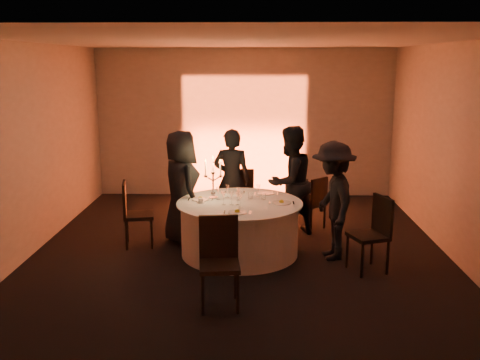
{
  "coord_description": "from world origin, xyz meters",
  "views": [
    {
      "loc": [
        0.2,
        -7.36,
        2.74
      ],
      "look_at": [
        0.0,
        0.2,
        1.05
      ],
      "focal_mm": 40.0,
      "sensor_mm": 36.0,
      "label": 1
    }
  ],
  "objects_px": {
    "chair_back_left": "(242,190)",
    "chair_front": "(219,256)",
    "banquet_table": "(240,228)",
    "guest_back_right": "(290,182)",
    "coffee_cup": "(201,201)",
    "guest_left": "(181,187)",
    "candelabra": "(213,184)",
    "chair_left": "(133,210)",
    "chair_back_right": "(314,200)",
    "chair_right": "(374,229)",
    "guest_right": "(333,201)",
    "guest_back_left": "(232,180)"
  },
  "relations": [
    {
      "from": "chair_front",
      "to": "chair_left",
      "type": "bearing_deg",
      "value": 120.4
    },
    {
      "from": "chair_back_right",
      "to": "guest_right",
      "type": "xyz_separation_m",
      "value": [
        0.11,
        -1.32,
        0.34
      ]
    },
    {
      "from": "candelabra",
      "to": "chair_left",
      "type": "bearing_deg",
      "value": 176.53
    },
    {
      "from": "banquet_table",
      "to": "guest_back_right",
      "type": "xyz_separation_m",
      "value": [
        0.77,
        0.83,
        0.5
      ]
    },
    {
      "from": "banquet_table",
      "to": "chair_back_right",
      "type": "bearing_deg",
      "value": 44.89
    },
    {
      "from": "chair_back_right",
      "to": "chair_right",
      "type": "distance_m",
      "value": 1.88
    },
    {
      "from": "chair_right",
      "to": "guest_back_right",
      "type": "height_order",
      "value": "guest_back_right"
    },
    {
      "from": "banquet_table",
      "to": "guest_left",
      "type": "height_order",
      "value": "guest_left"
    },
    {
      "from": "chair_right",
      "to": "guest_right",
      "type": "xyz_separation_m",
      "value": [
        -0.48,
        0.46,
        0.26
      ]
    },
    {
      "from": "chair_right",
      "to": "guest_left",
      "type": "xyz_separation_m",
      "value": [
        -2.69,
        1.1,
        0.29
      ]
    },
    {
      "from": "guest_back_right",
      "to": "guest_back_left",
      "type": "bearing_deg",
      "value": -63.08
    },
    {
      "from": "chair_front",
      "to": "coffee_cup",
      "type": "distance_m",
      "value": 1.65
    },
    {
      "from": "banquet_table",
      "to": "guest_back_right",
      "type": "height_order",
      "value": "guest_back_right"
    },
    {
      "from": "chair_back_left",
      "to": "candelabra",
      "type": "bearing_deg",
      "value": 75.62
    },
    {
      "from": "guest_back_right",
      "to": "coffee_cup",
      "type": "distance_m",
      "value": 1.58
    },
    {
      "from": "chair_back_left",
      "to": "guest_back_left",
      "type": "xyz_separation_m",
      "value": [
        -0.16,
        -0.58,
        0.32
      ]
    },
    {
      "from": "chair_front",
      "to": "guest_back_right",
      "type": "xyz_separation_m",
      "value": [
        0.95,
        2.47,
        0.3
      ]
    },
    {
      "from": "guest_right",
      "to": "candelabra",
      "type": "bearing_deg",
      "value": -107.0
    },
    {
      "from": "chair_right",
      "to": "coffee_cup",
      "type": "height_order",
      "value": "chair_right"
    },
    {
      "from": "chair_left",
      "to": "coffee_cup",
      "type": "xyz_separation_m",
      "value": [
        1.06,
        -0.33,
        0.24
      ]
    },
    {
      "from": "banquet_table",
      "to": "chair_right",
      "type": "distance_m",
      "value": 1.89
    },
    {
      "from": "guest_left",
      "to": "guest_right",
      "type": "relative_size",
      "value": 1.03
    },
    {
      "from": "candelabra",
      "to": "banquet_table",
      "type": "bearing_deg",
      "value": -28.82
    },
    {
      "from": "chair_back_right",
      "to": "guest_back_right",
      "type": "bearing_deg",
      "value": -2.36
    },
    {
      "from": "chair_left",
      "to": "guest_back_left",
      "type": "relative_size",
      "value": 0.59
    },
    {
      "from": "chair_back_left",
      "to": "chair_front",
      "type": "relative_size",
      "value": 0.9
    },
    {
      "from": "chair_front",
      "to": "guest_back_left",
      "type": "height_order",
      "value": "guest_back_left"
    },
    {
      "from": "coffee_cup",
      "to": "candelabra",
      "type": "relative_size",
      "value": 0.17
    },
    {
      "from": "guest_back_right",
      "to": "candelabra",
      "type": "distance_m",
      "value": 1.31
    },
    {
      "from": "guest_back_left",
      "to": "candelabra",
      "type": "bearing_deg",
      "value": 84.03
    },
    {
      "from": "chair_back_left",
      "to": "coffee_cup",
      "type": "distance_m",
      "value": 1.9
    },
    {
      "from": "chair_left",
      "to": "banquet_table",
      "type": "bearing_deg",
      "value": -111.53
    },
    {
      "from": "chair_front",
      "to": "banquet_table",
      "type": "bearing_deg",
      "value": 77.59
    },
    {
      "from": "chair_left",
      "to": "coffee_cup",
      "type": "bearing_deg",
      "value": -118.85
    },
    {
      "from": "chair_back_left",
      "to": "guest_left",
      "type": "relative_size",
      "value": 0.53
    },
    {
      "from": "chair_back_left",
      "to": "coffee_cup",
      "type": "bearing_deg",
      "value": 72.87
    },
    {
      "from": "banquet_table",
      "to": "chair_left",
      "type": "distance_m",
      "value": 1.64
    },
    {
      "from": "candelabra",
      "to": "guest_left",
      "type": "bearing_deg",
      "value": 149.73
    },
    {
      "from": "guest_left",
      "to": "chair_back_left",
      "type": "bearing_deg",
      "value": -65.81
    },
    {
      "from": "banquet_table",
      "to": "chair_back_left",
      "type": "relative_size",
      "value": 1.95
    },
    {
      "from": "guest_back_right",
      "to": "coffee_cup",
      "type": "relative_size",
      "value": 16.04
    },
    {
      "from": "guest_left",
      "to": "chair_left",
      "type": "bearing_deg",
      "value": 77.98
    },
    {
      "from": "chair_back_right",
      "to": "coffee_cup",
      "type": "bearing_deg",
      "value": -7.38
    },
    {
      "from": "guest_left",
      "to": "candelabra",
      "type": "bearing_deg",
      "value": -149.91
    },
    {
      "from": "coffee_cup",
      "to": "guest_left",
      "type": "bearing_deg",
      "value": 122.17
    },
    {
      "from": "banquet_table",
      "to": "chair_front",
      "type": "distance_m",
      "value": 1.66
    },
    {
      "from": "chair_back_right",
      "to": "guest_left",
      "type": "bearing_deg",
      "value": -24.72
    },
    {
      "from": "chair_back_left",
      "to": "chair_back_right",
      "type": "relative_size",
      "value": 1.04
    },
    {
      "from": "guest_back_right",
      "to": "guest_right",
      "type": "bearing_deg",
      "value": 76.68
    },
    {
      "from": "guest_back_left",
      "to": "banquet_table",
      "type": "bearing_deg",
      "value": 105.52
    }
  ]
}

